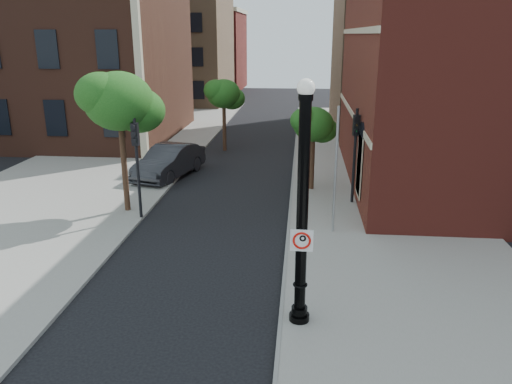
# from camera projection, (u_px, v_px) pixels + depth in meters

# --- Properties ---
(ground) EXTENTS (120.00, 120.00, 0.00)m
(ground) POSITION_uv_depth(u_px,v_px,m) (206.00, 315.00, 13.67)
(ground) COLOR black
(ground) RESTS_ON ground
(sidewalk_right) EXTENTS (8.00, 60.00, 0.12)m
(sidewalk_right) POSITION_uv_depth(u_px,v_px,m) (378.00, 202.00, 22.61)
(sidewalk_right) COLOR gray
(sidewalk_right) RESTS_ON ground
(sidewalk_left) EXTENTS (10.00, 50.00, 0.12)m
(sidewalk_left) POSITION_uv_depth(u_px,v_px,m) (120.00, 155.00, 31.54)
(sidewalk_left) COLOR gray
(sidewalk_left) RESTS_ON ground
(curb_edge) EXTENTS (0.10, 60.00, 0.14)m
(curb_edge) POSITION_uv_depth(u_px,v_px,m) (291.00, 200.00, 22.96)
(curb_edge) COLOR gray
(curb_edge) RESTS_ON ground
(victorian_building) EXTENTS (18.60, 14.60, 17.95)m
(victorian_building) POSITION_uv_depth(u_px,v_px,m) (43.00, 13.00, 35.20)
(victorian_building) COLOR #522B1E
(victorian_building) RESTS_ON ground
(bg_building_tan_a) EXTENTS (12.00, 12.00, 12.00)m
(bg_building_tan_a) POSITION_uv_depth(u_px,v_px,m) (172.00, 47.00, 54.68)
(bg_building_tan_a) COLOR #8C6C4C
(bg_building_tan_a) RESTS_ON ground
(bg_building_red) EXTENTS (12.00, 12.00, 10.00)m
(bg_building_red) POSITION_uv_depth(u_px,v_px,m) (199.00, 52.00, 68.27)
(bg_building_red) COLOR maroon
(bg_building_red) RESTS_ON ground
(bg_building_tan_b) EXTENTS (22.00, 14.00, 14.00)m
(bg_building_tan_b) POSITION_uv_depth(u_px,v_px,m) (480.00, 39.00, 38.59)
(bg_building_tan_b) COLOR #8C6C4C
(bg_building_tan_b) RESTS_ON ground
(lamppost) EXTENTS (0.54, 0.54, 6.40)m
(lamppost) POSITION_uv_depth(u_px,v_px,m) (302.00, 220.00, 12.37)
(lamppost) COLOR black
(lamppost) RESTS_ON ground
(no_parking_sign) EXTENTS (0.57, 0.07, 0.57)m
(no_parking_sign) POSITION_uv_depth(u_px,v_px,m) (302.00, 240.00, 12.36)
(no_parking_sign) COLOR white
(no_parking_sign) RESTS_ON ground
(parked_car) EXTENTS (3.04, 5.50, 1.72)m
(parked_car) POSITION_uv_depth(u_px,v_px,m) (169.00, 161.00, 26.62)
(parked_car) COLOR #28292D
(parked_car) RESTS_ON ground
(traffic_signal_left) EXTENTS (0.28, 0.36, 4.31)m
(traffic_signal_left) POSITION_uv_depth(u_px,v_px,m) (136.00, 151.00, 19.79)
(traffic_signal_left) COLOR black
(traffic_signal_left) RESTS_ON ground
(traffic_signal_right) EXTENTS (0.31, 0.37, 4.32)m
(traffic_signal_right) POSITION_uv_depth(u_px,v_px,m) (355.00, 141.00, 21.65)
(traffic_signal_right) COLOR black
(traffic_signal_right) RESTS_ON ground
(utility_pole) EXTENTS (0.10, 0.10, 4.91)m
(utility_pole) POSITION_uv_depth(u_px,v_px,m) (335.00, 172.00, 18.48)
(utility_pole) COLOR #999999
(utility_pole) RESTS_ON ground
(street_tree_a) EXTENTS (3.31, 2.99, 5.96)m
(street_tree_a) POSITION_uv_depth(u_px,v_px,m) (120.00, 103.00, 20.16)
(street_tree_a) COLOR black
(street_tree_a) RESTS_ON ground
(street_tree_b) EXTENTS (2.57, 2.32, 4.62)m
(street_tree_b) POSITION_uv_depth(u_px,v_px,m) (224.00, 95.00, 31.96)
(street_tree_b) COLOR black
(street_tree_b) RESTS_ON ground
(street_tree_c) EXTENTS (2.28, 2.06, 4.11)m
(street_tree_c) POSITION_uv_depth(u_px,v_px,m) (314.00, 125.00, 23.56)
(street_tree_c) COLOR black
(street_tree_c) RESTS_ON ground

